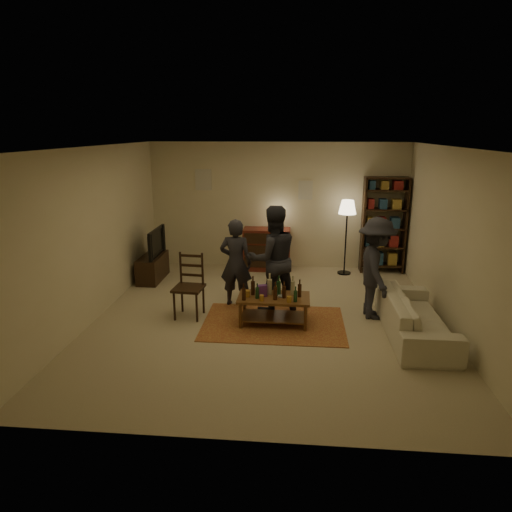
# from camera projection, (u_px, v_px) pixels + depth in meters

# --- Properties ---
(floor) EXTENTS (6.00, 6.00, 0.00)m
(floor) POSITION_uv_depth(u_px,v_px,m) (267.00, 319.00, 7.34)
(floor) COLOR #C6B793
(floor) RESTS_ON ground
(room_shell) EXTENTS (6.00, 6.00, 6.00)m
(room_shell) POSITION_uv_depth(u_px,v_px,m) (247.00, 184.00, 9.77)
(room_shell) COLOR beige
(room_shell) RESTS_ON ground
(rug) EXTENTS (2.20, 1.50, 0.01)m
(rug) POSITION_uv_depth(u_px,v_px,m) (274.00, 323.00, 7.17)
(rug) COLOR maroon
(rug) RESTS_ON ground
(coffee_table) EXTENTS (1.11, 0.61, 0.79)m
(coffee_table) POSITION_uv_depth(u_px,v_px,m) (273.00, 300.00, 7.06)
(coffee_table) COLOR brown
(coffee_table) RESTS_ON ground
(dining_chair) EXTENTS (0.49, 0.49, 1.05)m
(dining_chair) POSITION_uv_depth(u_px,v_px,m) (190.00, 283.00, 7.35)
(dining_chair) COLOR black
(dining_chair) RESTS_ON ground
(tv_stand) EXTENTS (0.40, 1.00, 1.06)m
(tv_stand) POSITION_uv_depth(u_px,v_px,m) (153.00, 261.00, 9.18)
(tv_stand) COLOR black
(tv_stand) RESTS_ON ground
(dresser) EXTENTS (1.00, 0.50, 1.36)m
(dresser) POSITION_uv_depth(u_px,v_px,m) (267.00, 248.00, 9.84)
(dresser) COLOR maroon
(dresser) RESTS_ON ground
(bookshelf) EXTENTS (0.90, 0.34, 2.02)m
(bookshelf) POSITION_uv_depth(u_px,v_px,m) (384.00, 224.00, 9.54)
(bookshelf) COLOR black
(bookshelf) RESTS_ON ground
(floor_lamp) EXTENTS (0.36, 0.36, 1.56)m
(floor_lamp) POSITION_uv_depth(u_px,v_px,m) (347.00, 212.00, 9.31)
(floor_lamp) COLOR black
(floor_lamp) RESTS_ON ground
(sofa) EXTENTS (0.81, 2.08, 0.61)m
(sofa) POSITION_uv_depth(u_px,v_px,m) (415.00, 316.00, 6.68)
(sofa) COLOR beige
(sofa) RESTS_ON ground
(person_left) EXTENTS (0.58, 0.41, 1.52)m
(person_left) POSITION_uv_depth(u_px,v_px,m) (236.00, 263.00, 7.74)
(person_left) COLOR #24232A
(person_left) RESTS_ON ground
(person_right) EXTENTS (1.05, 0.94, 1.78)m
(person_right) POSITION_uv_depth(u_px,v_px,m) (273.00, 259.00, 7.50)
(person_right) COLOR #25252C
(person_right) RESTS_ON ground
(person_by_sofa) EXTENTS (0.67, 1.09, 1.64)m
(person_by_sofa) POSITION_uv_depth(u_px,v_px,m) (376.00, 268.00, 7.23)
(person_by_sofa) COLOR #28272F
(person_by_sofa) RESTS_ON ground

